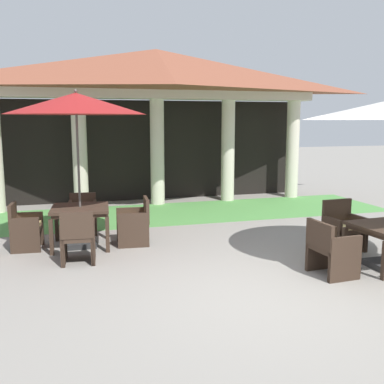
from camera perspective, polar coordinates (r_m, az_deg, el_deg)
name	(u,v)px	position (r m, az deg, el deg)	size (l,w,h in m)	color
ground_plane	(266,295)	(6.38, 9.27, -12.63)	(60.00, 60.00, 0.00)	gray
background_pavilion	(156,84)	(12.74, -4.59, 13.37)	(9.57, 3.12, 4.23)	beige
lawn_strip	(169,213)	(11.52, -2.90, -2.67)	(11.37, 2.74, 0.01)	#519347
patio_chair_near_foreground_north	(343,228)	(8.68, 18.49, -4.30)	(0.66, 0.58, 0.90)	#38281E
patio_chair_near_foreground_west	(331,249)	(7.22, 17.10, -6.85)	(0.59, 0.67, 0.85)	#38281E
patio_table_mid_left	(80,212)	(8.65, -13.90, -2.43)	(1.12, 1.12, 0.76)	#38281E
patio_umbrella_mid_left	(76,105)	(8.49, -14.40, 10.53)	(2.51, 2.51, 2.89)	#2D2D2D
patio_chair_mid_left_west	(25,228)	(8.81, -20.31, -4.25)	(0.57, 0.61, 0.86)	#38281E
patio_chair_mid_left_south	(78,238)	(7.73, -14.16, -5.62)	(0.59, 0.62, 0.91)	#38281E
patio_chair_mid_left_north	(83,214)	(9.66, -13.58, -2.70)	(0.60, 0.54, 0.83)	#38281E
patio_chair_mid_left_east	(135,223)	(8.71, -7.24, -3.89)	(0.64, 0.67, 0.88)	#38281E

